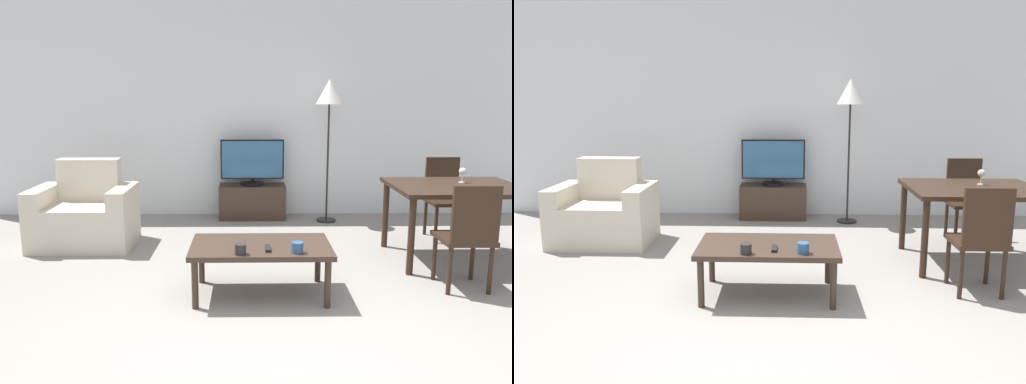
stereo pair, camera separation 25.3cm
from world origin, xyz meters
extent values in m
plane|color=gray|center=(0.00, 0.00, 0.00)|extent=(18.00, 18.00, 0.00)
cube|color=silver|center=(0.00, 3.67, 1.35)|extent=(7.48, 0.06, 2.70)
cube|color=beige|center=(-1.88, 2.26, 0.22)|extent=(0.65, 0.72, 0.44)
cube|color=beige|center=(-1.88, 2.52, 0.66)|extent=(0.65, 0.20, 0.44)
cube|color=beige|center=(-2.30, 2.26, 0.31)|extent=(0.18, 0.72, 0.62)
cube|color=beige|center=(-1.47, 2.26, 0.31)|extent=(0.18, 0.72, 0.62)
cube|color=#38281E|center=(-0.12, 3.42, 0.21)|extent=(0.84, 0.36, 0.43)
cylinder|color=black|center=(-0.12, 3.42, 0.44)|extent=(0.28, 0.28, 0.03)
cylinder|color=black|center=(-0.12, 3.42, 0.48)|extent=(0.04, 0.04, 0.05)
cube|color=black|center=(-0.12, 3.42, 0.76)|extent=(0.80, 0.04, 0.50)
cube|color=#2D5B84|center=(-0.12, 3.40, 0.76)|extent=(0.76, 0.01, 0.46)
cube|color=#38281E|center=(-0.08, 0.92, 0.39)|extent=(1.09, 0.64, 0.04)
cylinder|color=#38281E|center=(-0.56, 0.66, 0.19)|extent=(0.05, 0.05, 0.37)
cylinder|color=#38281E|center=(0.41, 0.66, 0.19)|extent=(0.05, 0.05, 0.37)
cylinder|color=#38281E|center=(-0.56, 1.18, 0.19)|extent=(0.05, 0.05, 0.37)
cylinder|color=#38281E|center=(0.41, 1.18, 0.19)|extent=(0.05, 0.05, 0.37)
cube|color=black|center=(1.78, 1.75, 0.71)|extent=(1.19, 0.94, 0.04)
cylinder|color=black|center=(1.24, 1.34, 0.34)|extent=(0.06, 0.06, 0.69)
cylinder|color=black|center=(1.24, 2.16, 0.34)|extent=(0.06, 0.06, 0.69)
cylinder|color=black|center=(2.31, 2.16, 0.34)|extent=(0.06, 0.06, 0.69)
cube|color=black|center=(1.57, 1.05, 0.41)|extent=(0.40, 0.40, 0.04)
cylinder|color=black|center=(1.41, 1.21, 0.20)|extent=(0.04, 0.04, 0.39)
cylinder|color=black|center=(1.73, 1.21, 0.20)|extent=(0.04, 0.04, 0.39)
cylinder|color=black|center=(1.41, 0.89, 0.20)|extent=(0.04, 0.04, 0.39)
cylinder|color=black|center=(1.73, 0.89, 0.20)|extent=(0.04, 0.04, 0.39)
cube|color=black|center=(1.57, 0.87, 0.65)|extent=(0.37, 0.04, 0.45)
cube|color=black|center=(1.99, 2.45, 0.41)|extent=(0.40, 0.40, 0.04)
cylinder|color=black|center=(1.82, 2.29, 0.20)|extent=(0.04, 0.04, 0.39)
cylinder|color=black|center=(2.15, 2.29, 0.20)|extent=(0.04, 0.04, 0.39)
cylinder|color=black|center=(1.82, 2.62, 0.20)|extent=(0.04, 0.04, 0.39)
cylinder|color=black|center=(2.15, 2.62, 0.20)|extent=(0.04, 0.04, 0.39)
cube|color=black|center=(1.99, 2.64, 0.65)|extent=(0.37, 0.04, 0.45)
cylinder|color=black|center=(0.80, 3.24, 0.01)|extent=(0.24, 0.24, 0.02)
cylinder|color=black|center=(0.80, 3.24, 0.73)|extent=(0.02, 0.02, 1.42)
cone|color=white|center=(0.80, 3.24, 1.59)|extent=(0.32, 0.32, 0.30)
cube|color=black|center=(-0.03, 0.78, 0.42)|extent=(0.04, 0.15, 0.02)
cylinder|color=navy|center=(0.19, 0.70, 0.45)|extent=(0.09, 0.09, 0.08)
cylinder|color=black|center=(-0.23, 0.67, 0.45)|extent=(0.08, 0.08, 0.08)
cylinder|color=silver|center=(1.88, 1.87, 0.73)|extent=(0.06, 0.06, 0.01)
cylinder|color=silver|center=(1.88, 1.87, 0.77)|extent=(0.01, 0.01, 0.07)
sphere|color=silver|center=(1.88, 1.87, 0.84)|extent=(0.07, 0.07, 0.07)
camera|label=1|loc=(-0.17, -2.81, 1.55)|focal=35.00mm
camera|label=2|loc=(0.08, -2.81, 1.55)|focal=35.00mm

